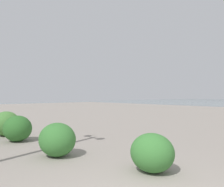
# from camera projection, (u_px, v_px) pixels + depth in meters

# --- Properties ---
(shrub_low) EXTENTS (0.86, 0.77, 0.73)m
(shrub_low) POSITION_uv_depth(u_px,v_px,m) (152.00, 153.00, 4.38)
(shrub_low) COLOR #387533
(shrub_low) RESTS_ON ground
(shrub_round) EXTENTS (0.95, 0.85, 0.81)m
(shrub_round) POSITION_uv_depth(u_px,v_px,m) (17.00, 128.00, 7.24)
(shrub_round) COLOR #2D6628
(shrub_round) RESTS_ON ground
(shrub_wide) EXTENTS (1.02, 0.91, 0.86)m
(shrub_wide) POSITION_uv_depth(u_px,v_px,m) (6.00, 124.00, 8.25)
(shrub_wide) COLOR #477F38
(shrub_wide) RESTS_ON ground
(shrub_tall) EXTENTS (0.93, 0.84, 0.79)m
(shrub_tall) POSITION_uv_depth(u_px,v_px,m) (57.00, 140.00, 5.48)
(shrub_tall) COLOR #387533
(shrub_tall) RESTS_ON ground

